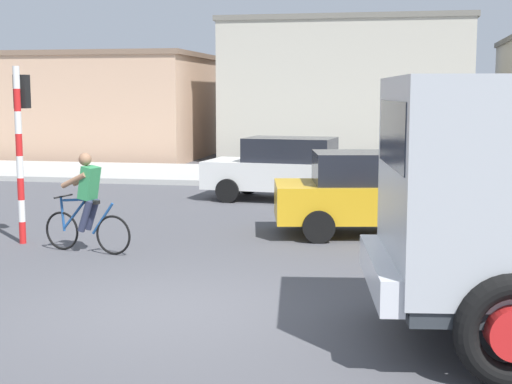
{
  "coord_description": "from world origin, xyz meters",
  "views": [
    {
      "loc": [
        2.81,
        -8.91,
        2.73
      ],
      "look_at": [
        0.59,
        2.5,
        1.2
      ],
      "focal_mm": 53.06,
      "sensor_mm": 36.0,
      "label": 1
    }
  ],
  "objects_px": {
    "traffic_light_pole": "(21,130)",
    "car_red_near": "(377,193)",
    "car_white_mid": "(286,168)",
    "cyclist": "(87,203)"
  },
  "relations": [
    {
      "from": "car_red_near",
      "to": "car_white_mid",
      "type": "relative_size",
      "value": 1.02
    },
    {
      "from": "cyclist",
      "to": "car_red_near",
      "type": "bearing_deg",
      "value": 28.83
    },
    {
      "from": "car_red_near",
      "to": "car_white_mid",
      "type": "xyz_separation_m",
      "value": [
        -2.44,
        4.31,
        0.0
      ]
    },
    {
      "from": "traffic_light_pole",
      "to": "car_red_near",
      "type": "bearing_deg",
      "value": 18.13
    },
    {
      "from": "car_red_near",
      "to": "traffic_light_pole",
      "type": "bearing_deg",
      "value": -161.87
    },
    {
      "from": "cyclist",
      "to": "traffic_light_pole",
      "type": "height_order",
      "value": "traffic_light_pole"
    },
    {
      "from": "cyclist",
      "to": "car_white_mid",
      "type": "height_order",
      "value": "cyclist"
    },
    {
      "from": "traffic_light_pole",
      "to": "car_white_mid",
      "type": "relative_size",
      "value": 0.77
    },
    {
      "from": "traffic_light_pole",
      "to": "car_white_mid",
      "type": "distance_m",
      "value": 7.56
    },
    {
      "from": "cyclist",
      "to": "car_red_near",
      "type": "height_order",
      "value": "cyclist"
    }
  ]
}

